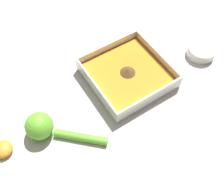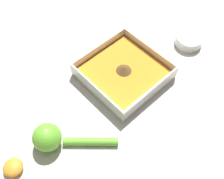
# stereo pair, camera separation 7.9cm
# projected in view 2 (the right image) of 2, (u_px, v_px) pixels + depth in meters

# --- Properties ---
(ground_plane) EXTENTS (4.00, 4.00, 0.00)m
(ground_plane) POSITION_uv_depth(u_px,v_px,m) (124.00, 79.00, 0.85)
(ground_plane) COLOR beige
(square_dish) EXTENTS (0.24, 0.24, 0.06)m
(square_dish) POSITION_uv_depth(u_px,v_px,m) (124.00, 73.00, 0.84)
(square_dish) COLOR silver
(square_dish) RESTS_ON ground_plane
(spice_bowl) EXTENTS (0.10, 0.10, 0.03)m
(spice_bowl) POSITION_uv_depth(u_px,v_px,m) (189.00, 40.00, 0.93)
(spice_bowl) COLOR silver
(spice_bowl) RESTS_ON ground_plane
(lemon_squeezer) EXTENTS (0.19, 0.18, 0.08)m
(lemon_squeezer) POSITION_uv_depth(u_px,v_px,m) (53.00, 138.00, 0.70)
(lemon_squeezer) COLOR #6BC633
(lemon_squeezer) RESTS_ON ground_plane
(lemon_half) EXTENTS (0.05, 0.05, 0.03)m
(lemon_half) POSITION_uv_depth(u_px,v_px,m) (13.00, 167.00, 0.68)
(lemon_half) COLOR orange
(lemon_half) RESTS_ON ground_plane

